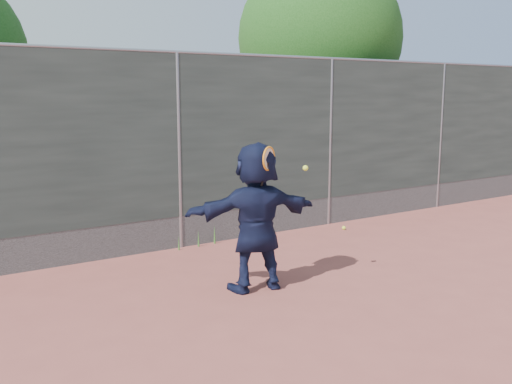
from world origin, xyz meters
TOP-DOWN VIEW (x-y plane):
  - ground at (0.00, 0.00)m, footprint 80.00×80.00m
  - player at (-0.05, 1.23)m, footprint 1.76×0.81m
  - ball_ground at (2.94, 2.99)m, footprint 0.07×0.07m
  - fence at (-0.00, 3.50)m, footprint 20.00×0.06m
  - swing_action at (0.05, 1.03)m, footprint 0.66×0.18m
  - tree_right at (4.68, 5.75)m, footprint 3.78×3.60m
  - weed_clump at (0.29, 3.38)m, footprint 0.68×0.07m

SIDE VIEW (x-z plane):
  - ground at x=0.00m, z-range 0.00..0.00m
  - ball_ground at x=2.94m, z-range 0.00..0.07m
  - weed_clump at x=0.29m, z-range -0.02..0.28m
  - player at x=-0.05m, z-range 0.00..1.83m
  - fence at x=0.00m, z-range 0.07..3.09m
  - swing_action at x=0.05m, z-range 1.35..1.86m
  - tree_right at x=4.68m, z-range 0.80..6.19m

